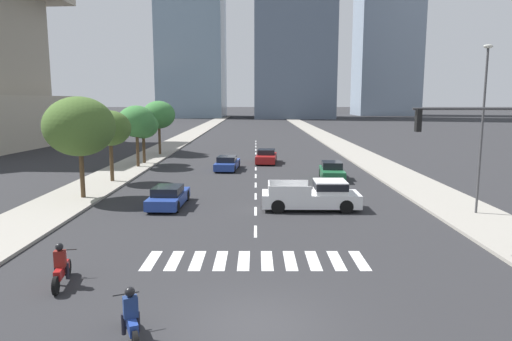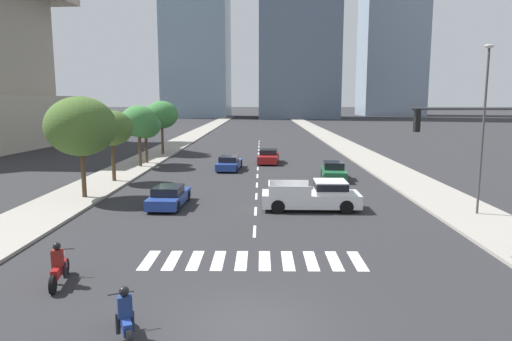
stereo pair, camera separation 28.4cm
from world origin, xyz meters
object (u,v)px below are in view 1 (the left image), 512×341
at_px(traffic_signal_near, 483,147).
at_px(street_tree_nearest, 80,127).
at_px(sedan_blue_2, 228,163).
at_px(pickup_truck, 316,195).
at_px(street_tree_fourth, 143,126).
at_px(sedan_red_1, 267,157).
at_px(street_tree_third, 137,122).
at_px(street_lamp_east, 483,119).
at_px(street_tree_fifth, 159,115).
at_px(sedan_green_0, 332,171).
at_px(sedan_blue_3, 169,197).
at_px(motorcycle_third, 62,268).
at_px(motorcycle_trailing, 131,319).
at_px(street_tree_second, 110,128).

relative_size(traffic_signal_near, street_tree_nearest, 0.97).
bearing_deg(sedan_blue_2, pickup_truck, -153.77).
distance_m(pickup_truck, street_tree_fourth, 23.47).
height_order(sedan_red_1, street_tree_third, street_tree_third).
height_order(sedan_red_1, sedan_blue_2, sedan_red_1).
distance_m(sedan_blue_2, street_lamp_east, 22.32).
bearing_deg(street_tree_fifth, sedan_blue_2, -52.57).
bearing_deg(sedan_green_0, sedan_blue_3, -46.25).
bearing_deg(sedan_green_0, sedan_blue_2, -116.51).
relative_size(sedan_green_0, street_tree_fourth, 0.91).
distance_m(street_tree_third, street_tree_fourth, 2.40).
height_order(sedan_red_1, street_tree_fifth, street_tree_fifth).
bearing_deg(street_tree_nearest, street_tree_fourth, 90.00).
bearing_deg(motorcycle_third, street_tree_fifth, -2.82).
bearing_deg(street_tree_fourth, sedan_red_1, 4.44).
bearing_deg(sedan_blue_2, motorcycle_third, 175.89).
bearing_deg(motorcycle_trailing, street_tree_third, -9.40).
relative_size(motorcycle_third, street_tree_fourth, 0.46).
bearing_deg(sedan_red_1, sedan_green_0, 32.25).
distance_m(sedan_red_1, street_lamp_east, 23.89).
xyz_separation_m(street_lamp_east, street_tree_fifth, (-22.68, 27.19, -0.64)).
distance_m(motorcycle_trailing, street_tree_fourth, 33.87).
relative_size(street_tree_nearest, street_tree_third, 1.13).
xyz_separation_m(sedan_green_0, street_tree_fifth, (-16.76, 15.78, 3.90)).
bearing_deg(street_tree_second, pickup_truck, -30.87).
height_order(traffic_signal_near, street_tree_third, traffic_signal_near).
xyz_separation_m(motorcycle_trailing, street_tree_third, (-7.58, 30.51, 3.66)).
distance_m(motorcycle_third, sedan_green_0, 24.25).
bearing_deg(sedan_red_1, sedan_blue_2, -34.62).
bearing_deg(sedan_green_0, street_tree_second, -80.92).
bearing_deg(motorcycle_third, street_tree_nearest, 8.21).
height_order(sedan_red_1, traffic_signal_near, traffic_signal_near).
bearing_deg(street_tree_nearest, motorcycle_trailing, -65.98).
distance_m(street_tree_second, street_tree_fifth, 17.30).
bearing_deg(sedan_blue_3, sedan_blue_2, -8.14).
distance_m(pickup_truck, traffic_signal_near, 9.87).
xyz_separation_m(sedan_blue_2, street_tree_third, (-8.25, 1.12, 3.66)).
relative_size(sedan_red_1, street_tree_second, 0.87).
bearing_deg(street_tree_fourth, street_tree_fifth, 90.00).
bearing_deg(motorcycle_trailing, street_tree_fifth, -12.66).
height_order(motorcycle_third, street_tree_fifth, street_tree_fifth).
xyz_separation_m(motorcycle_third, street_tree_fifth, (-4.28, 36.57, 3.95)).
xyz_separation_m(motorcycle_trailing, motorcycle_third, (-3.30, 3.60, -0.00)).
xyz_separation_m(sedan_blue_3, street_tree_third, (-5.69, 15.36, 3.67)).
distance_m(sedan_blue_2, street_tree_fourth, 9.50).
bearing_deg(traffic_signal_near, sedan_red_1, -73.33).
height_order(sedan_red_1, street_tree_nearest, street_tree_nearest).
height_order(street_tree_nearest, street_tree_fourth, street_tree_nearest).
relative_size(sedan_green_0, sedan_red_1, 0.96).
xyz_separation_m(motorcycle_trailing, street_tree_nearest, (-7.58, 17.01, 3.98)).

